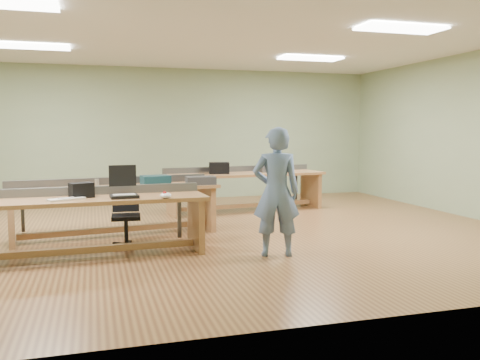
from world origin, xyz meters
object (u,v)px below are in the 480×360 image
(parts_bin_grey, at_px, (201,180))
(mug, at_px, (123,182))
(parts_bin_teal, at_px, (156,180))
(camera_bag, at_px, (81,190))
(task_chair, at_px, (126,225))
(workbench_back, at_px, (245,182))
(workbench_mid, at_px, (115,199))
(laptop_base, at_px, (124,196))
(workbench_front, at_px, (91,213))
(drinks_can, at_px, (97,183))
(person, at_px, (276,192))

(parts_bin_grey, xyz_separation_m, mug, (-1.17, 0.13, -0.01))
(parts_bin_teal, bearing_deg, camera_bag, -130.65)
(task_chair, height_order, parts_bin_teal, parts_bin_teal)
(workbench_back, bearing_deg, workbench_mid, -151.25)
(laptop_base, relative_size, parts_bin_grey, 0.76)
(workbench_front, xyz_separation_m, camera_bag, (-0.10, 0.02, 0.29))
(workbench_mid, xyz_separation_m, workbench_back, (2.59, 1.82, 0.00))
(drinks_can, bearing_deg, workbench_mid, -6.69)
(camera_bag, bearing_deg, drinks_can, 60.21)
(laptop_base, height_order, parts_bin_grey, parts_bin_grey)
(person, xyz_separation_m, mug, (-1.77, 1.90, -0.01))
(parts_bin_teal, bearing_deg, parts_bin_grey, -7.69)
(workbench_back, xyz_separation_m, mug, (-2.46, -1.76, 0.24))
(parts_bin_teal, relative_size, parts_bin_grey, 0.93)
(drinks_can, bearing_deg, laptop_base, -77.27)
(drinks_can, bearing_deg, workbench_back, 32.10)
(workbench_front, distance_m, workbench_mid, 1.29)
(workbench_mid, bearing_deg, parts_bin_teal, -5.61)
(workbench_front, height_order, workbench_mid, same)
(laptop_base, height_order, parts_bin_teal, parts_bin_teal)
(workbench_mid, relative_size, parts_bin_grey, 7.02)
(laptop_base, bearing_deg, workbench_back, 47.96)
(laptop_base, relative_size, mug, 2.58)
(workbench_back, distance_m, task_chair, 3.61)
(workbench_mid, distance_m, task_chair, 0.84)
(workbench_back, relative_size, camera_bag, 11.75)
(workbench_back, distance_m, camera_bag, 4.31)
(drinks_can, bearing_deg, workbench_front, -94.14)
(workbench_front, height_order, laptop_base, workbench_front)
(workbench_mid, height_order, parts_bin_grey, parts_bin_grey)
(workbench_back, relative_size, task_chair, 4.03)
(workbench_front, bearing_deg, parts_bin_teal, 50.12)
(workbench_back, distance_m, laptop_base, 4.08)
(parts_bin_grey, bearing_deg, task_chair, -149.09)
(mug, distance_m, drinks_can, 0.39)
(workbench_mid, distance_m, workbench_back, 3.16)
(workbench_mid, bearing_deg, laptop_base, -95.28)
(task_chair, bearing_deg, camera_bag, -138.74)
(workbench_back, bearing_deg, parts_bin_grey, -130.63)
(person, relative_size, mug, 12.40)
(camera_bag, bearing_deg, workbench_front, -32.39)
(laptop_base, distance_m, drinks_can, 1.44)
(workbench_front, xyz_separation_m, drinks_can, (0.09, 1.27, 0.25))
(camera_bag, bearing_deg, workbench_mid, 48.63)
(workbench_mid, distance_m, drinks_can, 0.36)
(workbench_front, xyz_separation_m, parts_bin_teal, (0.96, 1.26, 0.27))
(workbench_mid, distance_m, mug, 0.28)
(workbench_mid, height_order, mug, workbench_mid)
(mug, bearing_deg, laptop_base, -92.80)
(workbench_back, xyz_separation_m, task_chair, (-2.48, -2.60, -0.27))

